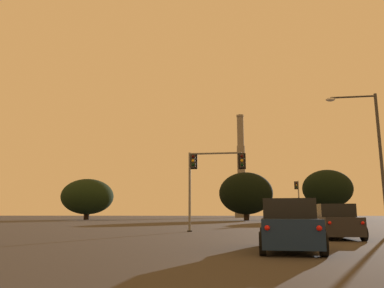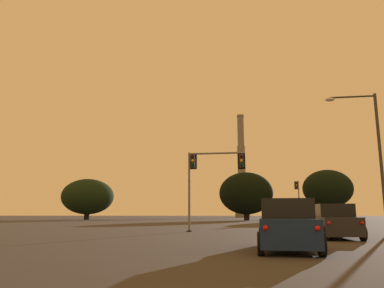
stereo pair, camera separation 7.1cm
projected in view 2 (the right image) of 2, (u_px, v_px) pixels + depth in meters
The scene contains 9 objects.
suv_right_lane_front at pixel (333, 222), 20.67m from camera, with size 2.28×4.97×1.86m.
suv_center_lane_second at pixel (287, 226), 13.89m from camera, with size 2.26×4.96×1.86m.
traffic_light_far_right at pixel (298, 195), 58.39m from camera, with size 0.78×0.50×6.44m.
traffic_light_overhead_left at pixel (207, 171), 28.96m from camera, with size 4.55×0.50×6.08m.
street_lamp at pixel (372, 147), 24.67m from camera, with size 3.34×0.36×9.33m.
smokestack at pixel (242, 176), 146.79m from camera, with size 5.78×5.78×40.75m.
treeline_far_left at pixel (246, 193), 78.17m from camera, with size 11.18×10.07×9.98m.
treeline_left_mid at pixel (328, 189), 79.87m from camera, with size 10.46×9.41×10.70m.
treeline_center_left at pixel (88, 197), 87.79m from camera, with size 12.26×11.03×9.49m.
Camera 2 is at (-1.57, -1.27, 1.32)m, focal length 35.00 mm.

